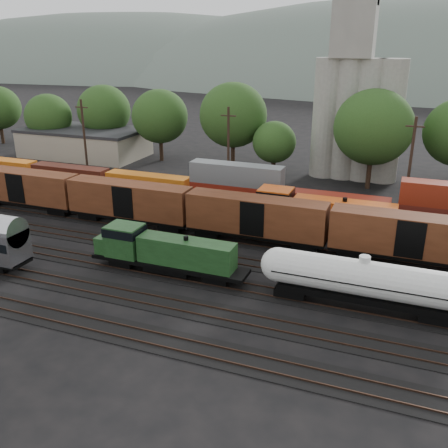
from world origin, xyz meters
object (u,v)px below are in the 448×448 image
(green_locomotive, at_px, (160,251))
(grain_silo, at_px, (356,105))
(tank_car_a, at_px, (363,280))
(orange_locomotive, at_px, (315,212))

(green_locomotive, bearing_deg, grain_silo, 73.89)
(tank_car_a, relative_size, grain_silo, 0.58)
(orange_locomotive, bearing_deg, grain_silo, 89.03)
(tank_car_a, bearing_deg, green_locomotive, 180.00)
(orange_locomotive, height_order, grain_silo, grain_silo)
(orange_locomotive, bearing_deg, tank_car_a, -65.41)
(tank_car_a, distance_m, orange_locomotive, 16.50)
(green_locomotive, height_order, tank_car_a, tank_car_a)
(grain_silo, bearing_deg, tank_car_a, -81.10)
(tank_car_a, bearing_deg, grain_silo, 98.90)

